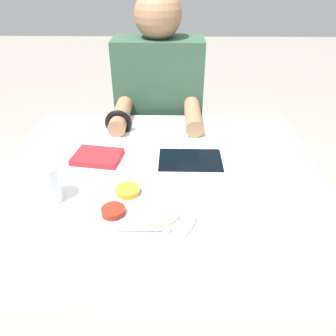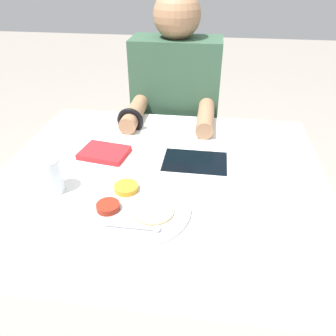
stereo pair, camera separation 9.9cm
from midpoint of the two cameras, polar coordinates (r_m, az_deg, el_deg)
ground_plane at (r=1.60m, az=0.93°, el=-23.93°), size 12.00×12.00×0.00m
dining_table at (r=1.31m, az=1.08°, el=-15.02°), size 1.07×0.97×0.74m
thali_tray at (r=0.93m, az=-2.87°, el=-6.86°), size 0.32×0.32×0.03m
red_notebook at (r=1.18m, az=-8.69°, el=2.52°), size 0.18×0.14×0.02m
tablet_device at (r=1.13m, az=7.21°, el=0.90°), size 0.24×0.17×0.01m
person_diner at (r=1.68m, az=2.95°, el=6.19°), size 0.41×0.48×1.24m
drinking_glass at (r=1.01m, az=-17.34°, el=-1.33°), size 0.07×0.07×0.11m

